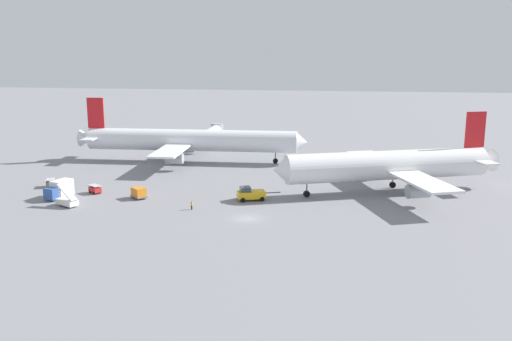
# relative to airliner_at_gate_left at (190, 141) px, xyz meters

# --- Properties ---
(ground_plane) EXTENTS (600.00, 600.00, 0.00)m
(ground_plane) POSITION_rel_airliner_at_gate_left_xyz_m (22.88, -47.14, -5.53)
(ground_plane) COLOR gray
(airliner_at_gate_left) EXTENTS (59.95, 40.24, 16.33)m
(airliner_at_gate_left) POSITION_rel_airliner_at_gate_left_xyz_m (0.00, 0.00, 0.00)
(airliner_at_gate_left) COLOR white
(airliner_at_gate_left) RESTS_ON ground
(airliner_being_pushed) EXTENTS (46.31, 39.49, 16.14)m
(airliner_being_pushed) POSITION_rel_airliner_at_gate_left_xyz_m (48.33, -25.17, 0.10)
(airliner_being_pushed) COLOR white
(airliner_being_pushed) RESTS_ON ground
(pushback_tug) EXTENTS (8.44, 4.40, 3.04)m
(pushback_tug) POSITION_rel_airliner_at_gate_left_xyz_m (21.55, -35.22, -4.24)
(pushback_tug) COLOR gold
(pushback_tug) RESTS_ON ground
(gse_container_dolly_flat) EXTENTS (3.85, 3.78, 2.15)m
(gse_container_dolly_flat) POSITION_rel_airliner_at_gate_left_xyz_m (-0.35, -37.20, -4.35)
(gse_container_dolly_flat) COLOR slate
(gse_container_dolly_flat) RESTS_ON ground
(gse_baggage_cart_near_cluster) EXTENTS (2.47, 3.12, 1.71)m
(gse_baggage_cart_near_cluster) POSITION_rel_airliner_at_gate_left_xyz_m (-22.19, -31.17, -4.66)
(gse_baggage_cart_near_cluster) COLOR #666B4C
(gse_baggage_cart_near_cluster) RESTS_ON ground
(gse_stair_truck_yellow) EXTENTS (4.92, 3.85, 4.06)m
(gse_stair_truck_yellow) POSITION_rel_airliner_at_gate_left_xyz_m (-11.66, -44.50, -4.50)
(gse_stair_truck_yellow) COLOR silver
(gse_stair_truck_yellow) RESTS_ON ground
(gse_catering_truck_tall) EXTENTS (4.03, 6.29, 3.50)m
(gse_catering_truck_tall) POSITION_rel_airliner_at_gate_left_xyz_m (-15.84, -39.30, -3.77)
(gse_catering_truck_tall) COLOR #2D5199
(gse_catering_truck_tall) RESTS_ON ground
(gse_baggage_cart_trailing) EXTENTS (3.14, 2.85, 1.71)m
(gse_baggage_cart_trailing) POSITION_rel_airliner_at_gate_left_xyz_m (-10.57, -34.73, -4.66)
(gse_baggage_cart_trailing) COLOR red
(gse_baggage_cart_trailing) RESTS_ON ground
(ground_crew_marshaller_foreground) EXTENTS (0.36, 0.36, 1.58)m
(ground_crew_marshaller_foreground) POSITION_rel_airliner_at_gate_left_xyz_m (11.94, -43.19, -4.71)
(ground_crew_marshaller_foreground) COLOR black
(ground_crew_marshaller_foreground) RESTS_ON ground
(jet_bridge) EXTENTS (3.84, 17.75, 5.96)m
(jet_bridge) POSITION_rel_airliner_at_gate_left_xyz_m (0.32, 24.58, -1.35)
(jet_bridge) COLOR #B7B7BC
(jet_bridge) RESTS_ON ground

